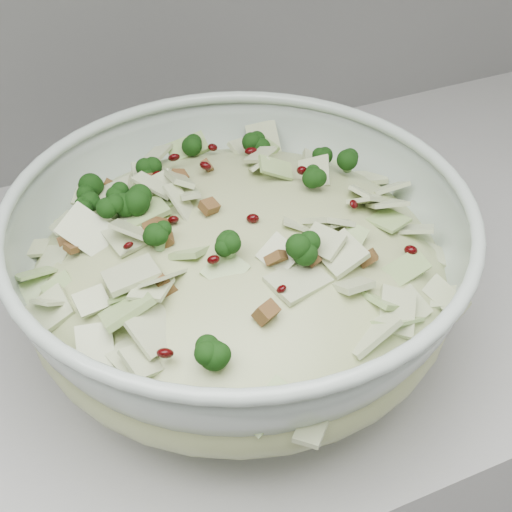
# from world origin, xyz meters

# --- Properties ---
(mixing_bowl) EXTENTS (0.52, 0.52, 0.16)m
(mixing_bowl) POSITION_xyz_m (0.56, 1.62, 0.98)
(mixing_bowl) COLOR #ABBCAF
(mixing_bowl) RESTS_ON counter
(salad) EXTENTS (0.53, 0.53, 0.16)m
(salad) POSITION_xyz_m (0.56, 1.62, 1.01)
(salad) COLOR #B7BE82
(salad) RESTS_ON mixing_bowl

